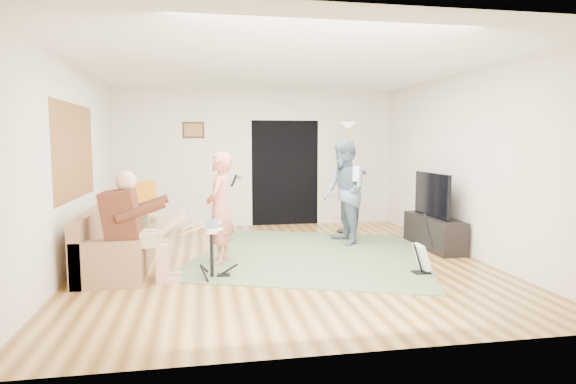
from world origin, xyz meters
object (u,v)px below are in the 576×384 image
object	(u,v)px
singer	(220,208)
dining_chair	(145,221)
sofa	(112,250)
guitarist	(344,192)
torchiere_lamp	(348,157)
television	(432,195)
drum_kit	(212,254)
guitar_spare	(422,257)
tv_cabinet	(434,232)

from	to	relation	value
singer	dining_chair	size ratio (longest dim) A/B	1.51
sofa	guitarist	size ratio (longest dim) A/B	1.12
torchiere_lamp	television	size ratio (longest dim) A/B	1.91
sofa	dining_chair	size ratio (longest dim) A/B	1.90
torchiere_lamp	dining_chair	size ratio (longest dim) A/B	2.01
singer	drum_kit	bearing A→B (deg)	6.14
dining_chair	television	xyz separation A→B (m)	(4.50, -1.23, 0.49)
drum_kit	guitarist	world-z (taller)	guitarist
singer	guitar_spare	size ratio (longest dim) A/B	1.97
sofa	television	distance (m)	4.79
singer	torchiere_lamp	bearing A→B (deg)	144.20
singer	dining_chair	world-z (taller)	singer
torchiere_lamp	tv_cabinet	distance (m)	2.13
guitarist	guitar_spare	world-z (taller)	guitarist
drum_kit	dining_chair	bearing A→B (deg)	114.31
guitar_spare	torchiere_lamp	bearing A→B (deg)	92.01
guitar_spare	torchiere_lamp	distance (m)	3.13
guitarist	television	world-z (taller)	guitarist
singer	dining_chair	bearing A→B (deg)	-127.06
tv_cabinet	dining_chair	bearing A→B (deg)	164.86
sofa	television	size ratio (longest dim) A/B	1.81
singer	torchiere_lamp	distance (m)	3.10
guitar_spare	tv_cabinet	size ratio (longest dim) A/B	0.55
guitar_spare	tv_cabinet	world-z (taller)	guitar_spare
guitarist	sofa	bearing A→B (deg)	-79.09
drum_kit	tv_cabinet	size ratio (longest dim) A/B	0.50
drum_kit	singer	xyz separation A→B (m)	(0.13, 0.73, 0.46)
singer	television	bearing A→B (deg)	112.42
guitar_spare	singer	bearing A→B (deg)	157.52
singer	torchiere_lamp	size ratio (longest dim) A/B	0.75
drum_kit	television	size ratio (longest dim) A/B	0.65
guitarist	dining_chair	size ratio (longest dim) A/B	1.70
guitar_spare	dining_chair	bearing A→B (deg)	144.55
singer	guitar_spare	xyz separation A→B (m)	(2.50, -1.03, -0.54)
drum_kit	guitar_spare	world-z (taller)	guitar_spare
television	guitar_spare	bearing A→B (deg)	-120.46
dining_chair	television	bearing A→B (deg)	-27.32
drum_kit	singer	bearing A→B (deg)	79.80
drum_kit	dining_chair	world-z (taller)	dining_chair
dining_chair	guitarist	bearing A→B (deg)	-24.40
dining_chair	torchiere_lamp	bearing A→B (deg)	-7.51
singer	dining_chair	xyz separation A→B (m)	(-1.18, 1.58, -0.40)
sofa	guitarist	xyz separation A→B (m)	(3.46, 0.96, 0.60)
sofa	drum_kit	bearing A→B (deg)	-26.81
torchiere_lamp	television	xyz separation A→B (m)	(0.92, -1.51, -0.54)
singer	tv_cabinet	xyz separation A→B (m)	(3.37, 0.35, -0.52)
guitar_spare	drum_kit	bearing A→B (deg)	173.40
singer	tv_cabinet	distance (m)	3.43
drum_kit	tv_cabinet	bearing A→B (deg)	17.21
torchiere_lamp	tv_cabinet	size ratio (longest dim) A/B	1.45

